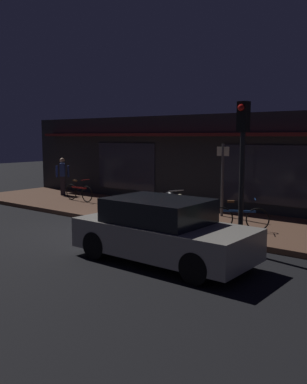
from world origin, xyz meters
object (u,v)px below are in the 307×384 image
bicycle_extra (239,218)px  parked_car_far (162,231)px  sign_post (222,175)px  traffic_light_pole (242,150)px  person_photographer (63,176)px  motorcycle (168,203)px  bicycle_parked (79,192)px

bicycle_extra → parked_car_far: bearing=-93.6°
bicycle_extra → sign_post: bearing=132.3°
sign_post → parked_car_far: 5.15m
sign_post → parked_car_far: sign_post is taller
traffic_light_pole → sign_post: bearing=125.9°
person_photographer → traffic_light_pole: 10.96m
motorcycle → sign_post: 2.04m
motorcycle → bicycle_extra: size_ratio=1.10×
motorcycle → bicycle_parked: bearing=172.7°
motorcycle → person_photographer: size_ratio=0.98×
bicycle_parked → sign_post: size_ratio=0.69×
sign_post → traffic_light_pole: size_ratio=0.67×
motorcycle → person_photographer: 7.09m
motorcycle → bicycle_parked: size_ratio=0.98×
bicycle_parked → bicycle_extra: size_ratio=1.12×
motorcycle → bicycle_extra: (2.66, -0.20, -0.14)m
person_photographer → sign_post: size_ratio=0.70×
motorcycle → bicycle_extra: motorcycle is taller
traffic_light_pole → parked_car_far: 2.73m
bicycle_extra → parked_car_far: parked_car_far is taller
person_photographer → bicycle_parked: bearing=-21.4°
traffic_light_pole → parked_car_far: size_ratio=0.88×
bicycle_parked → bicycle_extra: same height
bicycle_extra → parked_car_far: 3.34m
person_photographer → parked_car_far: (9.39, -4.93, -0.32)m
bicycle_parked → parked_car_far: parked_car_far is taller
bicycle_parked → person_photographer: size_ratio=0.99×
sign_post → motorcycle: bearing=-130.9°
sign_post → bicycle_extra: bearing=-47.7°
traffic_light_pole → parked_car_far: traffic_light_pole is taller
person_photographer → sign_post: sign_post is taller
person_photographer → traffic_light_pole: bearing=-16.7°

